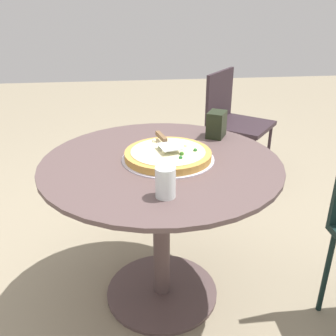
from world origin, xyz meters
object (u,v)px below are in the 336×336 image
Objects in this scene: patio_table at (161,201)px; drinking_cup at (165,182)px; pizza_on_tray at (168,155)px; napkin_dispenser at (216,124)px; patio_chair_far at (233,117)px; pizza_server at (165,141)px.

drinking_cup is (-0.30, 0.01, 0.24)m from patio_table.
patio_table is 0.39m from drinking_cup.
patio_table is at bearing 113.84° from pizza_on_tray.
drinking_cup is at bearing 177.33° from patio_table.
drinking_cup is at bearing 171.83° from pizza_on_tray.
patio_chair_far is at bearing -172.02° from napkin_dispenser.
drinking_cup is 1.73m from patio_chair_far.
pizza_server reaches higher than patio_table.
patio_chair_far is at bearing -23.64° from drinking_cup.
patio_table is at bearing -2.67° from drinking_cup.
pizza_server is (0.07, -0.02, 0.25)m from patio_table.
pizza_on_tray is 1.78× the size of pizza_server.
napkin_dispenser reaches higher than patio_chair_far.
drinking_cup is (-0.37, 0.04, -0.01)m from pizza_server.
pizza_server is at bearing 151.64° from patio_chair_far.
pizza_server is 0.37m from drinking_cup.
drinking_cup reaches higher than pizza_server.
drinking_cup is at bearing 173.99° from pizza_server.
patio_table is at bearing -19.92° from napkin_dispenser.
napkin_dispenser reaches higher than pizza_server.
pizza_on_tray is 1.42m from patio_chair_far.
patio_table is 0.46m from napkin_dispenser.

